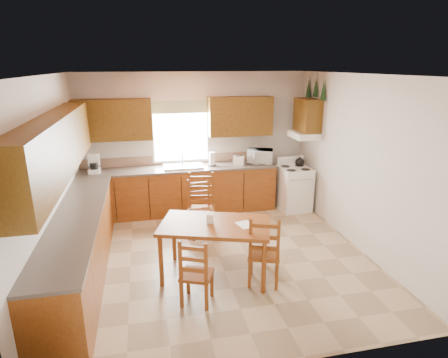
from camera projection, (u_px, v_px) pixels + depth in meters
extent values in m
plane|color=tan|center=(219.00, 257.00, 5.75)|extent=(4.50, 4.50, 0.00)
plane|color=#954C24|center=(218.00, 75.00, 4.95)|extent=(4.50, 4.50, 0.00)
plane|color=beige|center=(50.00, 182.00, 4.90)|extent=(4.50, 4.50, 0.00)
plane|color=beige|center=(360.00, 164.00, 5.81)|extent=(4.50, 4.50, 0.00)
plane|color=beige|center=(196.00, 142.00, 7.45)|extent=(4.50, 4.50, 0.00)
plane|color=beige|center=(269.00, 242.00, 3.25)|extent=(4.50, 4.50, 0.00)
cube|color=brown|center=(180.00, 191.00, 7.36)|extent=(3.75, 0.60, 0.88)
cube|color=brown|center=(80.00, 248.00, 5.08)|extent=(0.60, 3.60, 0.88)
cube|color=#544942|center=(179.00, 169.00, 7.23)|extent=(3.75, 0.63, 0.04)
cube|color=#544942|center=(76.00, 217.00, 4.95)|extent=(0.63, 3.60, 0.04)
cube|color=#856450|center=(178.00, 159.00, 7.47)|extent=(3.75, 0.01, 0.18)
cube|color=brown|center=(113.00, 120.00, 6.84)|extent=(1.41, 0.33, 0.75)
cube|color=brown|center=(240.00, 116.00, 7.33)|extent=(1.25, 0.33, 0.75)
cube|color=brown|center=(56.00, 146.00, 4.64)|extent=(0.33, 3.60, 0.75)
cube|color=brown|center=(307.00, 115.00, 7.15)|extent=(0.33, 0.62, 0.62)
cube|color=white|center=(304.00, 135.00, 7.25)|extent=(0.44, 0.62, 0.12)
cube|color=white|center=(181.00, 133.00, 7.31)|extent=(1.13, 0.02, 1.18)
cube|color=white|center=(181.00, 133.00, 7.30)|extent=(1.05, 0.01, 1.10)
cube|color=#546B41|center=(180.00, 107.00, 7.13)|extent=(1.19, 0.01, 0.24)
cube|color=silver|center=(183.00, 166.00, 7.23)|extent=(0.75, 0.45, 0.04)
cone|color=#1B421F|center=(323.00, 90.00, 6.74)|extent=(0.22, 0.22, 0.36)
cone|color=#1B421F|center=(316.00, 87.00, 7.03)|extent=(0.22, 0.22, 0.36)
cone|color=#1B421F|center=(308.00, 88.00, 7.34)|extent=(0.22, 0.22, 0.36)
cube|color=white|center=(294.00, 189.00, 7.51)|extent=(0.60, 0.62, 0.85)
cube|color=white|center=(94.00, 163.00, 6.82)|extent=(0.26, 0.29, 0.36)
cylinder|color=white|center=(212.00, 159.00, 7.32)|extent=(0.13, 0.13, 0.27)
cube|color=white|center=(239.00, 161.00, 7.40)|extent=(0.25, 0.20, 0.17)
imported|color=white|center=(260.00, 156.00, 7.51)|extent=(0.55, 0.47, 0.28)
cube|color=brown|center=(215.00, 250.00, 5.14)|extent=(1.65, 1.26, 0.78)
cube|color=brown|center=(197.00, 270.00, 4.54)|extent=(0.48, 0.47, 0.88)
cube|color=brown|center=(264.00, 249.00, 4.94)|extent=(0.52, 0.51, 0.98)
cube|color=brown|center=(201.00, 206.00, 6.32)|extent=(0.52, 0.50, 1.07)
cube|color=brown|center=(201.00, 209.00, 6.32)|extent=(0.44, 0.42, 0.97)
cube|color=white|center=(245.00, 225.00, 4.99)|extent=(0.24, 0.29, 0.00)
cube|color=white|center=(210.00, 219.00, 5.00)|extent=(0.10, 0.05, 0.13)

